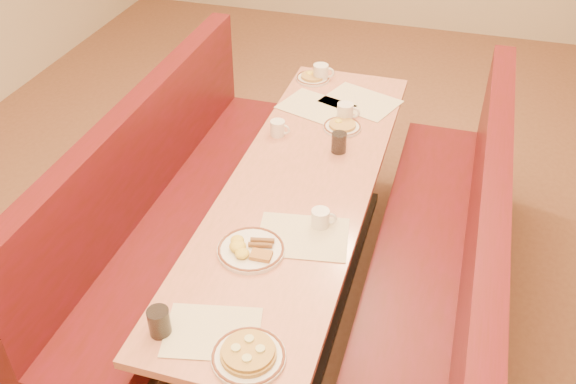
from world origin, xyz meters
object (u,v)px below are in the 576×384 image
(eggs_plate, at_px, (250,249))
(soda_tumbler_mid, at_px, (339,143))
(diner_table, at_px, (300,239))
(pancake_plate, at_px, (248,355))
(booth_left, at_px, (174,216))
(booth_right, at_px, (440,268))
(soda_tumbler_near, at_px, (159,322))
(coffee_mug_b, at_px, (278,128))
(coffee_mug_c, at_px, (346,112))
(coffee_mug_a, at_px, (321,218))
(coffee_mug_d, at_px, (321,72))

(eggs_plate, bearing_deg, soda_tumbler_mid, 78.13)
(diner_table, relative_size, soda_tumbler_mid, 22.76)
(pancake_plate, bearing_deg, booth_left, 127.49)
(booth_left, bearing_deg, soda_tumbler_mid, 20.81)
(booth_right, xyz_separation_m, soda_tumbler_mid, (-0.62, 0.32, 0.44))
(booth_right, height_order, pancake_plate, booth_right)
(soda_tumbler_near, bearing_deg, pancake_plate, -3.56)
(coffee_mug_b, xyz_separation_m, soda_tumbler_mid, (0.35, -0.07, 0.01))
(booth_right, xyz_separation_m, coffee_mug_b, (-0.97, 0.39, 0.43))
(booth_right, relative_size, coffee_mug_b, 21.91)
(booth_left, relative_size, coffee_mug_c, 19.10)
(eggs_plate, distance_m, coffee_mug_a, 0.36)
(pancake_plate, height_order, soda_tumbler_near, soda_tumbler_near)
(coffee_mug_a, height_order, coffee_mug_c, coffee_mug_c)
(soda_tumbler_near, relative_size, soda_tumbler_mid, 1.05)
(coffee_mug_c, height_order, soda_tumbler_mid, soda_tumbler_mid)
(coffee_mug_a, distance_m, soda_tumbler_near, 0.88)
(booth_right, bearing_deg, eggs_plate, -145.04)
(soda_tumbler_near, bearing_deg, diner_table, 77.28)
(coffee_mug_a, relative_size, coffee_mug_b, 1.02)
(diner_table, height_order, soda_tumbler_near, soda_tumbler_near)
(soda_tumbler_near, bearing_deg, booth_left, 114.40)
(coffee_mug_a, bearing_deg, diner_table, 106.47)
(eggs_plate, xyz_separation_m, coffee_mug_a, (0.25, 0.26, 0.03))
(diner_table, bearing_deg, soda_tumbler_mid, 70.36)
(diner_table, height_order, coffee_mug_d, coffee_mug_d)
(eggs_plate, distance_m, soda_tumbler_near, 0.55)
(coffee_mug_b, distance_m, coffee_mug_c, 0.42)
(booth_right, xyz_separation_m, coffee_mug_c, (-0.65, 0.66, 0.44))
(coffee_mug_a, xyz_separation_m, soda_tumbler_near, (-0.42, -0.77, 0.01))
(pancake_plate, xyz_separation_m, coffee_mug_a, (0.07, 0.79, 0.02))
(coffee_mug_a, height_order, soda_tumbler_mid, soda_tumbler_mid)
(pancake_plate, relative_size, coffee_mug_d, 2.02)
(pancake_plate, relative_size, coffee_mug_c, 2.06)
(booth_right, bearing_deg, booth_left, 180.00)
(booth_left, xyz_separation_m, coffee_mug_a, (0.91, -0.31, 0.43))
(diner_table, relative_size, coffee_mug_d, 18.67)
(eggs_plate, height_order, soda_tumbler_mid, soda_tumbler_mid)
(diner_table, relative_size, coffee_mug_a, 21.58)
(diner_table, distance_m, soda_tumbler_near, 1.19)
(coffee_mug_c, bearing_deg, pancake_plate, -96.00)
(booth_right, bearing_deg, coffee_mug_a, -151.22)
(booth_left, relative_size, coffee_mug_d, 18.67)
(diner_table, height_order, booth_right, booth_right)
(soda_tumbler_near, xyz_separation_m, soda_tumbler_mid, (0.36, 1.40, -0.00))
(booth_left, distance_m, eggs_plate, 0.96)
(booth_left, xyz_separation_m, coffee_mug_d, (0.56, 1.10, 0.44))
(booth_left, xyz_separation_m, booth_right, (1.46, 0.00, 0.00))
(eggs_plate, height_order, soda_tumbler_near, soda_tumbler_near)
(coffee_mug_c, xyz_separation_m, soda_tumbler_near, (-0.32, -1.74, 0.01))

